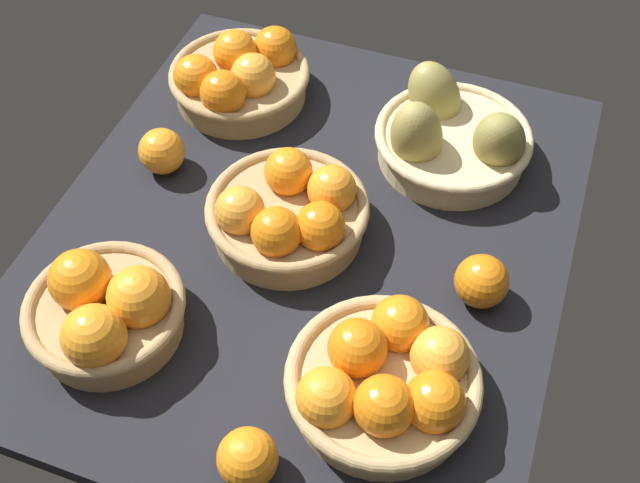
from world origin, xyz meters
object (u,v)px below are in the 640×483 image
(basket_near_left, at_px, (386,379))
(loose_orange_back_gap, at_px, (162,151))
(basket_center, at_px, (289,212))
(basket_far_left, at_px, (106,310))
(loose_orange_side_gap, at_px, (248,458))
(loose_orange_front_gap, at_px, (482,281))
(basket_near_right_pears, at_px, (451,136))
(basket_far_right, at_px, (239,77))

(basket_near_left, relative_size, loose_orange_back_gap, 3.37)
(basket_center, xyz_separation_m, basket_near_left, (-0.20, -0.20, -0.00))
(basket_far_left, relative_size, loose_orange_side_gap, 2.94)
(basket_far_left, bearing_deg, loose_orange_front_gap, -64.02)
(basket_near_right_pears, distance_m, loose_orange_front_gap, 0.26)
(basket_far_right, relative_size, basket_near_left, 0.97)
(basket_far_right, xyz_separation_m, basket_near_left, (-0.44, -0.38, -0.00))
(basket_center, distance_m, loose_orange_back_gap, 0.23)
(basket_near_right_pears, xyz_separation_m, basket_near_left, (-0.42, -0.03, -0.00))
(basket_near_left, xyz_separation_m, loose_orange_back_gap, (0.26, 0.42, -0.01))
(basket_far_right, distance_m, loose_orange_side_gap, 0.64)
(basket_near_left, bearing_deg, basket_near_right_pears, 3.58)
(basket_near_right_pears, bearing_deg, loose_orange_side_gap, 171.02)
(loose_orange_back_gap, bearing_deg, loose_orange_front_gap, -98.56)
(basket_far_right, height_order, basket_near_right_pears, basket_near_right_pears)
(loose_orange_back_gap, bearing_deg, basket_far_right, -13.30)
(basket_far_right, height_order, loose_orange_side_gap, basket_far_right)
(loose_orange_front_gap, bearing_deg, basket_center, 86.00)
(loose_orange_side_gap, bearing_deg, basket_center, 13.64)
(basket_far_right, bearing_deg, loose_orange_front_gap, -119.97)
(loose_orange_front_gap, xyz_separation_m, loose_orange_side_gap, (-0.32, 0.19, -0.00))
(basket_center, height_order, basket_near_left, same)
(basket_near_right_pears, bearing_deg, loose_orange_back_gap, 112.93)
(basket_near_right_pears, relative_size, loose_orange_back_gap, 3.41)
(basket_far_left, bearing_deg, basket_near_left, -85.64)
(basket_center, bearing_deg, loose_orange_front_gap, -94.00)
(basket_near_right_pears, relative_size, basket_near_left, 1.01)
(loose_orange_side_gap, bearing_deg, basket_far_left, 64.43)
(basket_far_right, relative_size, basket_near_right_pears, 0.96)
(loose_orange_front_gap, distance_m, loose_orange_side_gap, 0.37)
(basket_near_right_pears, distance_m, basket_near_left, 0.42)
(basket_center, xyz_separation_m, basket_far_left, (-0.23, 0.15, 0.00))
(basket_near_left, distance_m, basket_far_left, 0.35)
(loose_orange_back_gap, bearing_deg, basket_near_left, -121.28)
(loose_orange_back_gap, distance_m, loose_orange_side_gap, 0.50)
(basket_near_left, height_order, basket_far_left, basket_far_left)
(loose_orange_front_gap, xyz_separation_m, loose_orange_back_gap, (0.07, 0.50, -0.00))
(basket_center, distance_m, basket_near_left, 0.28)
(basket_far_right, bearing_deg, basket_far_left, -176.98)
(loose_orange_back_gap, bearing_deg, basket_center, -103.99)
(basket_far_left, bearing_deg, loose_orange_side_gap, -115.57)
(basket_far_left, relative_size, loose_orange_front_gap, 2.85)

